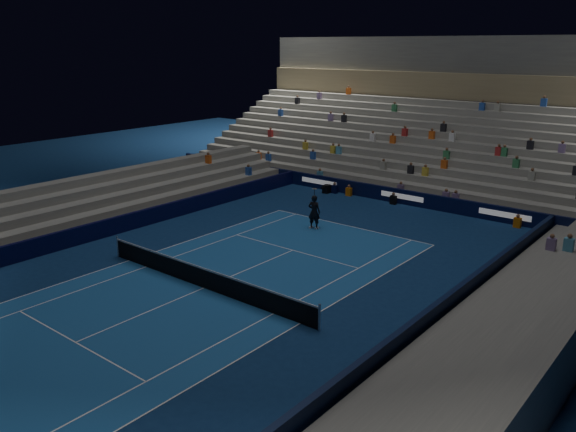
% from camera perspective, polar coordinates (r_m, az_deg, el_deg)
% --- Properties ---
extents(ground, '(90.00, 90.00, 0.00)m').
position_cam_1_polar(ground, '(26.54, -8.25, -7.02)').
color(ground, '#0D264F').
rests_on(ground, ground).
extents(court_surface, '(10.97, 23.77, 0.01)m').
position_cam_1_polar(court_surface, '(26.53, -8.25, -7.01)').
color(court_surface, '#1A5093').
rests_on(court_surface, ground).
extents(sponsor_barrier_far, '(44.00, 0.25, 1.00)m').
position_cam_1_polar(sponsor_barrier_far, '(40.50, 11.21, 1.87)').
color(sponsor_barrier_far, black).
rests_on(sponsor_barrier_far, ground).
extents(sponsor_barrier_east, '(0.25, 37.00, 1.00)m').
position_cam_1_polar(sponsor_barrier_east, '(20.90, 10.61, -12.42)').
color(sponsor_barrier_east, black).
rests_on(sponsor_barrier_east, ground).
extents(sponsor_barrier_west, '(0.25, 37.00, 1.00)m').
position_cam_1_polar(sponsor_barrier_west, '(33.75, -19.60, -1.74)').
color(sponsor_barrier_west, black).
rests_on(sponsor_barrier_west, ground).
extents(grandstand_main, '(44.00, 15.20, 11.20)m').
position_cam_1_polar(grandstand_main, '(48.31, 16.73, 7.32)').
color(grandstand_main, slate).
rests_on(grandstand_main, ground).
extents(grandstand_east, '(5.00, 37.00, 2.50)m').
position_cam_1_polar(grandstand_east, '(19.56, 19.86, -13.95)').
color(grandstand_east, '#63635E').
rests_on(grandstand_east, ground).
extents(grandstand_west, '(5.00, 37.00, 2.50)m').
position_cam_1_polar(grandstand_west, '(36.54, -22.54, -0.01)').
color(grandstand_west, slate).
rests_on(grandstand_west, ground).
extents(tennis_net, '(12.90, 0.10, 1.10)m').
position_cam_1_polar(tennis_net, '(26.34, -8.29, -6.01)').
color(tennis_net, '#B2B2B7').
rests_on(tennis_net, ground).
extents(tennis_player, '(0.85, 0.66, 2.06)m').
position_cam_1_polar(tennis_player, '(34.24, 2.59, 0.40)').
color(tennis_player, black).
rests_on(tennis_player, ground).
extents(broadcast_camera, '(0.47, 0.91, 0.61)m').
position_cam_1_polar(broadcast_camera, '(42.80, 3.80, 2.68)').
color(broadcast_camera, black).
rests_on(broadcast_camera, ground).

